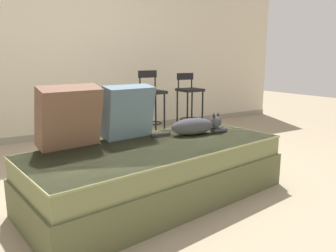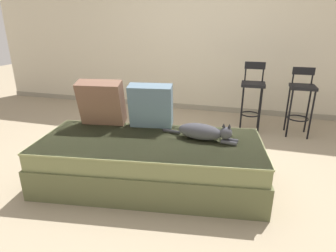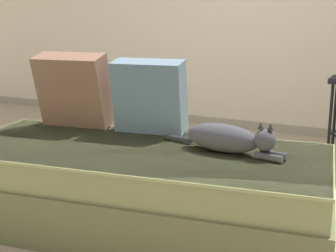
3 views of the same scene
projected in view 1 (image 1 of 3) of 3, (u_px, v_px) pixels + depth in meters
ground_plane at (137, 183)px, 3.04m from camera, size 16.00×16.00×0.00m
wall_back_panel at (66, 47)px, 4.66m from camera, size 8.00×0.10×2.60m
wall_baseboard_trim at (72, 133)px, 4.87m from camera, size 8.00×0.02×0.09m
couch at (159, 171)px, 2.65m from camera, size 2.21×1.20×0.46m
throw_pillow_corner at (69, 117)px, 2.47m from camera, size 0.49×0.33×0.49m
throw_pillow_middle at (128, 112)px, 2.80m from camera, size 0.47×0.29×0.46m
cat at (196, 126)px, 2.97m from camera, size 0.74×0.22×0.19m
bar_stool_near_window at (152, 100)px, 4.55m from camera, size 0.32×0.32×0.97m
bar_stool_by_doorway at (189, 98)px, 4.87m from camera, size 0.32×0.32×0.92m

